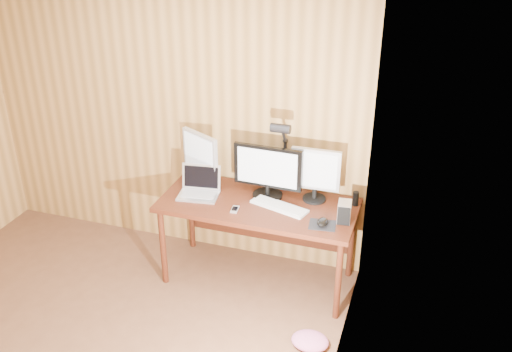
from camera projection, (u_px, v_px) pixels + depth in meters
The scene contains 14 objects.
room_shell at pixel (17, 236), 3.27m from camera, with size 4.00×4.00×4.00m.
desk at pixel (261, 212), 4.74m from camera, with size 1.60×0.70×0.75m.
monitor_center at pixel (268, 171), 4.62m from camera, with size 0.57×0.25×0.45m.
monitor_left at pixel (200, 156), 4.83m from camera, with size 0.38×0.22×0.46m.
monitor_right at pixel (315, 173), 4.56m from camera, with size 0.40×0.19×0.45m.
laptop at pixel (200, 187), 4.74m from camera, with size 0.36×0.30×0.24m.
keyboard at pixel (279, 206), 4.55m from camera, with size 0.50×0.27×0.02m.
mousepad at pixel (322, 225), 4.32m from camera, with size 0.20×0.17×0.00m, color black.
mouse at pixel (323, 222), 4.31m from camera, with size 0.08×0.12×0.04m, color black.
hard_drive at pixel (344, 212), 4.34m from camera, with size 0.11×0.15×0.16m.
phone at pixel (235, 209), 4.52m from camera, with size 0.06×0.11×0.01m.
speaker at pixel (356, 199), 4.57m from camera, with size 0.05×0.05×0.12m, color black.
desk_lamp at pixel (282, 146), 4.58m from camera, with size 0.16×0.23×0.69m.
fabric_pile at pixel (310, 341), 4.21m from camera, with size 0.28×0.23×0.09m, color #BE5C87, non-canonical shape.
Camera 1 is at (2.16, -2.20, 3.03)m, focal length 40.00 mm.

